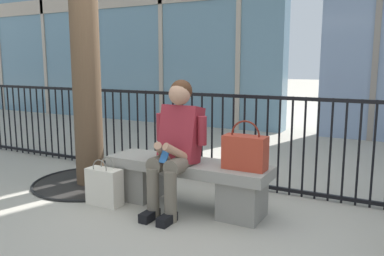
{
  "coord_description": "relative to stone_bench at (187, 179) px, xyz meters",
  "views": [
    {
      "loc": [
        1.76,
        -3.15,
        1.36
      ],
      "look_at": [
        0.0,
        0.1,
        0.75
      ],
      "focal_mm": 37.0,
      "sensor_mm": 36.0,
      "label": 1
    }
  ],
  "objects": [
    {
      "name": "stone_bench",
      "position": [
        0.0,
        0.0,
        0.0
      ],
      "size": [
        1.6,
        0.44,
        0.45
      ],
      "color": "gray",
      "rests_on": "ground"
    },
    {
      "name": "plaza_railing",
      "position": [
        -0.0,
        0.81,
        0.25
      ],
      "size": [
        8.24,
        0.04,
        1.03
      ],
      "color": "black",
      "rests_on": "ground"
    },
    {
      "name": "seated_person_with_phone",
      "position": [
        -0.04,
        -0.13,
        0.38
      ],
      "size": [
        0.52,
        0.66,
        1.21
      ],
      "color": "#6B6051",
      "rests_on": "ground"
    },
    {
      "name": "shopping_bag",
      "position": [
        -0.73,
        -0.33,
        -0.09
      ],
      "size": [
        0.35,
        0.16,
        0.46
      ],
      "color": "beige",
      "rests_on": "ground"
    },
    {
      "name": "handbag_on_bench",
      "position": [
        0.58,
        -0.01,
        0.33
      ],
      "size": [
        0.38,
        0.17,
        0.43
      ],
      "color": "#B23823",
      "rests_on": "stone_bench"
    },
    {
      "name": "ground_plane",
      "position": [
        0.0,
        0.0,
        -0.27
      ],
      "size": [
        60.0,
        60.0,
        0.0
      ],
      "primitive_type": "plane",
      "color": "#A8A091"
    }
  ]
}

